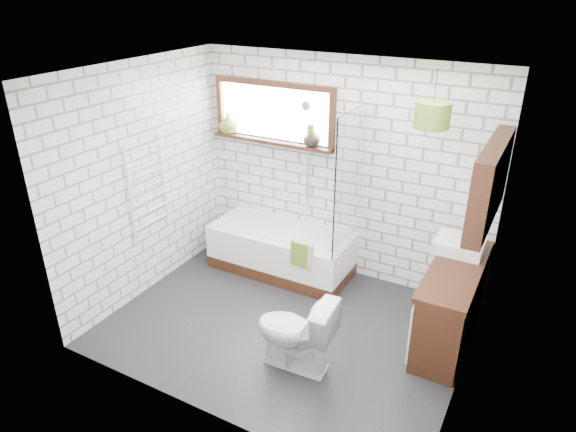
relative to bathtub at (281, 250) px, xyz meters
The scene contains 22 objects.
floor 1.13m from the bathtub, 58.76° to the right, with size 3.40×2.60×0.01m, color black.
ceiling 2.49m from the bathtub, 58.76° to the right, with size 3.40×2.60×0.01m, color white.
wall_back 1.19m from the bathtub, 33.04° to the left, with size 3.40×0.01×2.50m, color white.
wall_front 2.51m from the bathtub, 75.78° to the right, with size 3.40×0.01×2.50m, color white.
wall_left 1.77m from the bathtub, 140.55° to the right, with size 0.01×2.60×2.50m, color white.
wall_right 2.65m from the bathtub, 22.38° to the right, with size 0.01×2.60×2.50m, color white.
window 1.59m from the bathtub, 131.05° to the left, with size 1.52×0.16×0.68m, color black.
towel_radiator 1.71m from the bathtub, 139.41° to the right, with size 0.06×0.52×1.00m, color white.
mirror_cabinet 2.61m from the bathtub, ahead, with size 0.16×1.20×0.70m, color black.
shower_riser 1.14m from the bathtub, 62.65° to the left, with size 0.02×0.02×1.30m, color silver.
bathtub is the anchor object (origin of this frame).
shower_screen 1.30m from the bathtub, ahead, with size 0.02×0.72×1.50m, color white.
towel_green 0.62m from the bathtub, 39.85° to the right, with size 0.20×0.06×0.28m, color #556E21.
towel_beige 0.65m from the bathtub, 37.47° to the right, with size 0.22×0.05×0.28m, color tan.
vanity 2.08m from the bathtub, ahead, with size 0.44×1.38×0.79m, color black.
basin 2.07m from the bathtub, ahead, with size 0.44×0.39×0.13m, color white.
tap 2.24m from the bathtub, ahead, with size 0.03×0.03×0.16m, color silver.
toilet 1.68m from the bathtub, 56.62° to the right, with size 0.72×0.41×0.73m, color white.
vase_olive 1.62m from the bathtub, 161.58° to the left, with size 0.23×0.23×0.24m, color #5C7323.
vase_dark 1.36m from the bathtub, 52.22° to the left, with size 0.19×0.19×0.20m, color black.
bottle 1.38m from the bathtub, 54.33° to the left, with size 0.08×0.08×0.24m, color #5C7323.
pendant 2.43m from the bathtub, ahead, with size 0.32×0.32×0.23m, color #556E21.
Camera 1 is at (2.05, -3.70, 3.22)m, focal length 32.00 mm.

